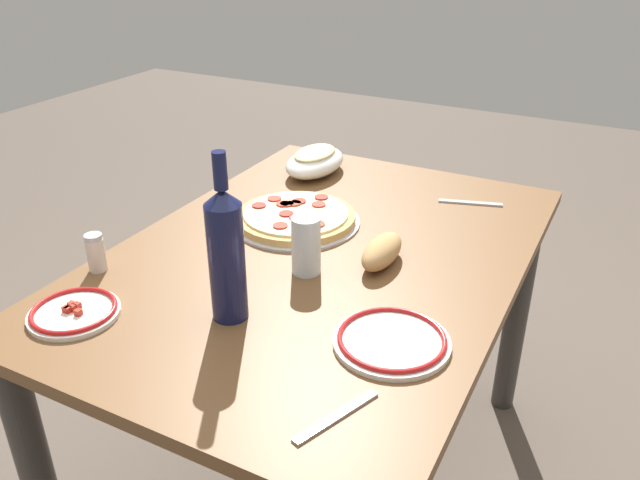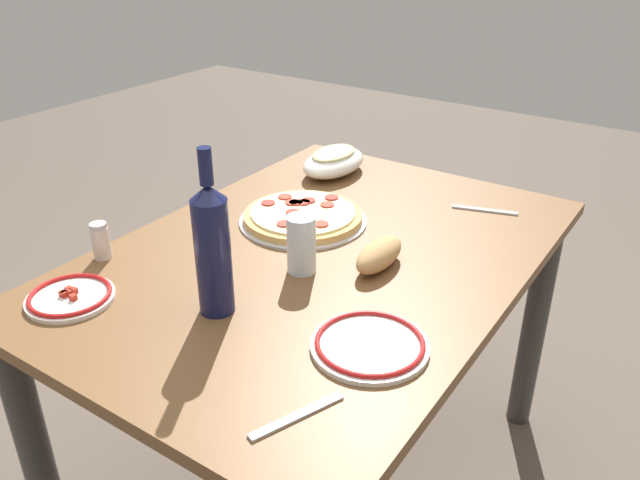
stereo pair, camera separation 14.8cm
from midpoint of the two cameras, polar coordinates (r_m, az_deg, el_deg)
name	(u,v)px [view 2 (the right image)]	position (r m, az deg, el deg)	size (l,w,h in m)	color
dining_table	(320,297)	(1.55, 2.73, -5.16)	(1.26, 0.89, 0.75)	brown
pepperoni_pizza	(303,216)	(1.63, 1.07, 2.05)	(0.33, 0.33, 0.03)	#B7B7BC
baked_pasta_dish	(334,161)	(1.93, 3.43, 7.03)	(0.24, 0.15, 0.08)	white
wine_bottle	(212,248)	(1.21, -6.14, -0.76)	(0.07, 0.07, 0.34)	#141942
water_glass	(301,244)	(1.38, 1.39, -0.47)	(0.06, 0.06, 0.13)	silver
side_plate_near	(70,297)	(1.37, -18.51, -4.89)	(0.18, 0.18, 0.02)	white
side_plate_far	(370,344)	(1.18, 8.07, -9.30)	(0.22, 0.22, 0.02)	white
bread_loaf	(379,255)	(1.42, 8.25, -1.38)	(0.16, 0.07, 0.06)	tan
spice_shaker	(101,241)	(1.50, -16.32, -0.16)	(0.04, 0.04, 0.09)	silver
fork_left	(297,416)	(1.04, 2.17, -15.53)	(0.17, 0.02, 0.01)	#B7B7BC
fork_right	(485,210)	(1.77, 16.79, 2.51)	(0.17, 0.02, 0.01)	#B7B7BC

